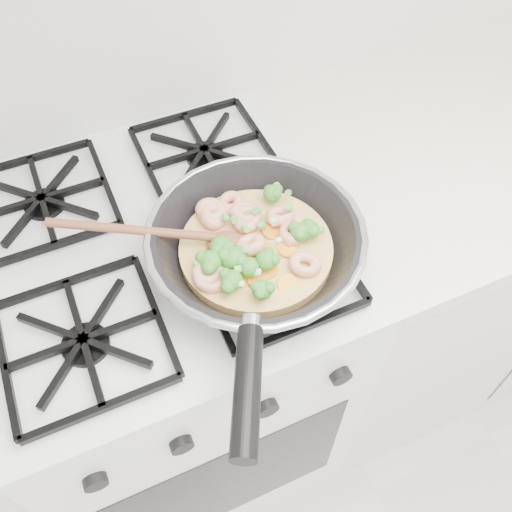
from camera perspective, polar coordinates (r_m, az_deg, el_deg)
name	(u,v)px	position (r m, az deg, el deg)	size (l,w,h in m)	color
stove	(181,359)	(1.32, -7.60, -10.33)	(0.60, 0.60, 0.92)	white
counter_right	(465,249)	(1.59, 20.54, 0.68)	(1.00, 0.60, 0.90)	white
skillet	(254,246)	(0.85, -0.17, 0.99)	(0.45, 0.47, 0.09)	black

